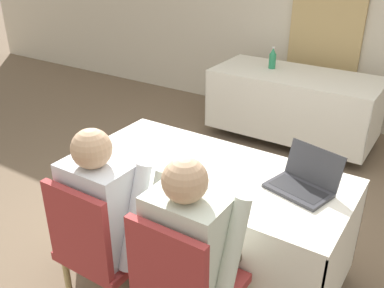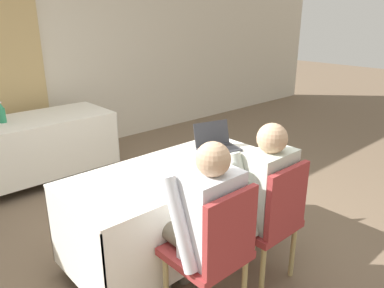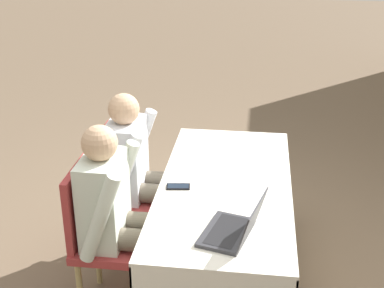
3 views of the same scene
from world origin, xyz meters
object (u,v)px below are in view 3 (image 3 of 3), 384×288
person_checkered_shirt (138,168)px  chair_near_left (124,188)px  chair_near_right (102,232)px  cell_phone (178,187)px  person_white_shirt (118,209)px  laptop (234,228)px

person_checkered_shirt → chair_near_left: bearing=90.0°
person_checkered_shirt → chair_near_right: bearing=169.0°
chair_near_left → chair_near_right: 0.54m
cell_phone → person_white_shirt: (0.19, -0.32, -0.07)m
cell_phone → person_white_shirt: 0.38m
laptop → chair_near_right: 0.86m
chair_near_left → chair_near_right: size_ratio=1.00×
cell_phone → chair_near_right: (0.19, -0.42, -0.22)m
cell_phone → chair_near_right: 0.52m
laptop → cell_phone: size_ratio=2.70×
laptop → chair_near_right: bearing=-94.6°
chair_near_right → laptop: bearing=-109.4°
laptop → person_checkered_shirt: (-0.81, -0.67, -0.10)m
chair_near_right → person_checkered_shirt: (-0.54, 0.10, 0.16)m
cell_phone → laptop: bearing=30.5°
laptop → chair_near_right: (-0.27, -0.78, -0.26)m
chair_near_right → cell_phone: bearing=-65.5°
cell_phone → person_white_shirt: person_white_shirt is taller
chair_near_right → person_checkered_shirt: person_checkered_shirt is taller
laptop → person_checkered_shirt: 1.06m
cell_phone → person_checkered_shirt: person_checkered_shirt is taller
chair_near_right → person_white_shirt: person_white_shirt is taller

